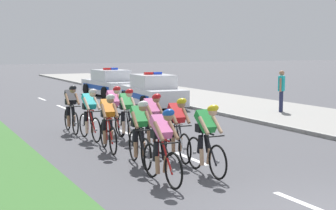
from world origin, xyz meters
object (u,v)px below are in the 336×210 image
object	(u,v)px
cyclist_fifth	(108,122)
cyclist_second	(206,138)
spectator_back	(281,88)
cyclist_third	(140,132)
cyclist_ninth	(71,108)
police_car_second	(110,84)
cyclist_fourth	(177,128)
cyclist_lead	(162,144)
cyclist_eighth	(127,113)
cyclist_sixth	(152,121)
police_car_nearest	(152,92)
cyclist_tenth	(114,109)
cyclist_seventh	(90,113)

from	to	relation	value
cyclist_fifth	cyclist_second	bearing A→B (deg)	-71.75
cyclist_second	spectator_back	world-z (taller)	spectator_back
cyclist_third	cyclist_ninth	distance (m)	5.08
police_car_second	cyclist_second	bearing A→B (deg)	-103.83
cyclist_fourth	police_car_second	size ratio (longest dim) A/B	0.38
cyclist_ninth	police_car_second	distance (m)	12.22
cyclist_lead	cyclist_third	world-z (taller)	same
cyclist_eighth	cyclist_fifth	bearing A→B (deg)	-128.89
cyclist_fifth	cyclist_sixth	world-z (taller)	same
cyclist_eighth	cyclist_ninth	distance (m)	2.25
cyclist_sixth	police_car_nearest	bearing A→B (deg)	64.79
cyclist_second	police_car_second	world-z (taller)	police_car_second
cyclist_ninth	cyclist_lead	bearing A→B (deg)	-90.53
cyclist_ninth	police_car_second	size ratio (longest dim) A/B	0.38
cyclist_sixth	cyclist_ninth	bearing A→B (deg)	107.15
cyclist_tenth	spectator_back	distance (m)	7.77
cyclist_eighth	police_car_nearest	xyz separation A→B (m)	(4.28, 7.34, -0.11)
cyclist_seventh	police_car_nearest	bearing A→B (deg)	52.53
cyclist_lead	cyclist_tenth	xyz separation A→B (m)	(1.17, 5.77, 0.00)
cyclist_fourth	cyclist_sixth	bearing A→B (deg)	92.43
cyclist_tenth	cyclist_ninth	bearing A→B (deg)	141.26
cyclist_third	cyclist_ninth	xyz separation A→B (m)	(-0.14, 5.08, 0.00)
police_car_nearest	cyclist_sixth	bearing A→B (deg)	-115.21
cyclist_third	police_car_second	size ratio (longest dim) A/B	0.38
cyclist_fourth	cyclist_fifth	world-z (taller)	same
cyclist_lead	cyclist_eighth	world-z (taller)	same
cyclist_third	cyclist_fifth	world-z (taller)	same
cyclist_sixth	cyclist_tenth	xyz separation A→B (m)	(-0.02, 2.77, 0.00)
cyclist_second	police_car_nearest	size ratio (longest dim) A/B	0.38
cyclist_second	cyclist_seventh	distance (m)	5.06
cyclist_lead	cyclist_third	size ratio (longest dim) A/B	1.00
cyclist_second	cyclist_fourth	distance (m)	1.49
cyclist_lead	cyclist_fourth	xyz separation A→B (m)	(1.24, 1.70, 0.00)
police_car_nearest	cyclist_fourth	bearing A→B (deg)	-112.11
cyclist_sixth	cyclist_seventh	bearing A→B (deg)	114.33
cyclist_eighth	cyclist_ninth	world-z (taller)	same
spectator_back	cyclist_ninth	bearing A→B (deg)	-177.70
cyclist_second	cyclist_ninth	xyz separation A→B (m)	(-1.09, 6.44, 0.00)
cyclist_lead	cyclist_eighth	size ratio (longest dim) A/B	1.00
cyclist_lead	cyclist_seventh	world-z (taller)	same
police_car_nearest	cyclist_ninth	bearing A→B (deg)	-135.04
cyclist_lead	cyclist_sixth	bearing A→B (deg)	68.37
cyclist_lead	cyclist_fifth	size ratio (longest dim) A/B	1.00
cyclist_fifth	cyclist_tenth	bearing A→B (deg)	66.05
cyclist_sixth	cyclist_ninth	xyz separation A→B (m)	(-1.13, 3.66, 0.00)
cyclist_fourth	cyclist_tenth	size ratio (longest dim) A/B	1.00
cyclist_sixth	cyclist_lead	bearing A→B (deg)	-111.63
cyclist_fourth	cyclist_tenth	xyz separation A→B (m)	(-0.08, 4.07, 0.00)
cyclist_ninth	cyclist_tenth	xyz separation A→B (m)	(1.11, -0.89, 0.00)
cyclist_fourth	police_car_nearest	bearing A→B (deg)	67.89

